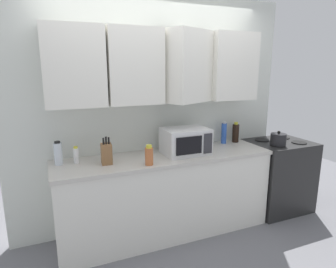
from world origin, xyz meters
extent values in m
cube|color=silver|center=(0.00, 0.03, 1.30)|extent=(3.21, 0.06, 2.60)
cube|color=white|center=(-0.87, -0.15, 1.83)|extent=(0.55, 0.33, 0.75)
cube|color=white|center=(-0.29, -0.15, 1.83)|extent=(0.55, 0.33, 0.75)
cube|color=white|center=(0.29, -0.20, 1.83)|extent=(0.64, 0.54, 0.75)
cube|color=white|center=(0.87, -0.15, 1.83)|extent=(0.55, 0.33, 0.75)
cube|color=white|center=(0.00, -0.30, 0.43)|extent=(2.31, 0.60, 0.86)
cube|color=beige|center=(0.00, -0.30, 0.88)|extent=(2.34, 0.63, 0.04)
cube|color=black|center=(1.56, -0.32, 0.45)|extent=(0.76, 0.64, 0.90)
cylinder|color=black|center=(1.39, -0.46, 0.91)|extent=(0.18, 0.18, 0.01)
cylinder|color=black|center=(1.73, -0.46, 0.91)|extent=(0.18, 0.18, 0.01)
cylinder|color=black|center=(1.39, -0.18, 0.91)|extent=(0.18, 0.18, 0.01)
cylinder|color=black|center=(1.73, -0.18, 0.91)|extent=(0.18, 0.18, 0.01)
cylinder|color=black|center=(1.39, -0.46, 0.98)|extent=(0.18, 0.18, 0.14)
sphere|color=black|center=(1.39, -0.46, 1.07)|extent=(0.04, 0.04, 0.04)
cube|color=silver|center=(0.22, -0.31, 1.04)|extent=(0.48, 0.36, 0.28)
cube|color=black|center=(0.18, -0.50, 1.04)|extent=(0.29, 0.01, 0.18)
cube|color=#2D2D33|center=(0.40, -0.50, 1.04)|extent=(0.10, 0.01, 0.21)
cube|color=brown|center=(-0.63, -0.33, 1.00)|extent=(0.11, 0.13, 0.20)
cylinder|color=black|center=(-0.66, -0.34, 1.13)|extent=(0.02, 0.02, 0.06)
cylinder|color=black|center=(-0.63, -0.34, 1.14)|extent=(0.02, 0.02, 0.07)
cylinder|color=black|center=(-0.61, -0.34, 1.13)|extent=(0.02, 0.02, 0.07)
cylinder|color=#BC6638|center=(-0.26, -0.52, 0.98)|extent=(0.08, 0.08, 0.17)
cylinder|color=yellow|center=(-0.26, -0.52, 1.08)|extent=(0.05, 0.05, 0.03)
cylinder|color=#2D56B7|center=(0.85, -0.10, 1.02)|extent=(0.06, 0.06, 0.25)
cylinder|color=silver|center=(0.85, -0.10, 1.16)|extent=(0.04, 0.04, 0.02)
cylinder|color=white|center=(-0.90, -0.20, 0.98)|extent=(0.05, 0.05, 0.15)
cylinder|color=yellow|center=(-0.90, -0.20, 1.06)|extent=(0.04, 0.04, 0.02)
cylinder|color=black|center=(1.03, -0.11, 1.01)|extent=(0.08, 0.08, 0.22)
cylinder|color=yellow|center=(1.03, -0.11, 1.14)|extent=(0.05, 0.05, 0.03)
cylinder|color=silver|center=(-1.07, -0.18, 1.01)|extent=(0.08, 0.08, 0.22)
cylinder|color=black|center=(-1.07, -0.18, 1.12)|extent=(0.05, 0.05, 0.02)
camera|label=1|loc=(-1.14, -3.06, 1.82)|focal=31.26mm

